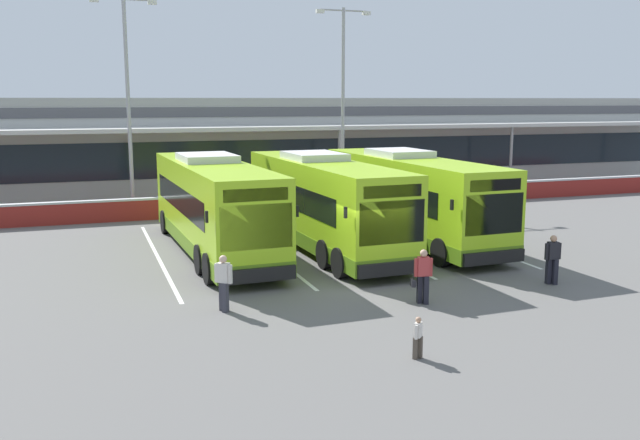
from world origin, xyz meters
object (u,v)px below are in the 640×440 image
Objects in this scene: pedestrian_with_handbag at (422,275)px; pedestrian_child at (418,336)px; lamp_post_west at (128,92)px; coach_bus_left_centre at (323,204)px; pedestrian_in_dark_coat at (552,258)px; coach_bus_centre at (409,198)px; lamp_post_centre at (343,93)px; coach_bus_leftmost at (214,207)px; pedestrian_near_bin at (224,281)px.

pedestrian_with_handbag is 4.42m from pedestrian_child.
lamp_post_west is (-4.62, 23.34, 5.75)m from pedestrian_child.
pedestrian_in_dark_coat is (5.14, -7.67, -0.91)m from coach_bus_left_centre.
pedestrian_with_handbag is at bearing -114.13° from coach_bus_centre.
lamp_post_west is at bearing 121.69° from pedestrian_in_dark_coat.
lamp_post_centre is (1.44, 11.50, 4.50)m from coach_bus_centre.
lamp_post_west reaches higher than coach_bus_leftmost.
lamp_post_centre reaches higher than coach_bus_leftmost.
pedestrian_child is at bearing -148.36° from pedestrian_in_dark_coat.
pedestrian_with_handbag is at bearing 61.07° from pedestrian_child.
coach_bus_leftmost is 1.00× the size of coach_bus_left_centre.
pedestrian_near_bin reaches higher than pedestrian_child.
lamp_post_west is 1.00× the size of lamp_post_centre.
pedestrian_near_bin is (-9.43, -7.28, -0.91)m from coach_bus_centre.
pedestrian_child is at bearing -78.81° from lamp_post_west.
coach_bus_left_centre is 7.55× the size of pedestrian_near_bin.
pedestrian_child is 6.15m from pedestrian_near_bin.
coach_bus_centre is 12.43m from lamp_post_centre.
pedestrian_with_handbag is at bearing -174.04° from pedestrian_in_dark_coat.
pedestrian_near_bin is at bearing -98.73° from coach_bus_leftmost.
lamp_post_west reaches higher than pedestrian_in_dark_coat.
lamp_post_centre is at bearing 82.87° from coach_bus_centre.
pedestrian_child is 0.09× the size of lamp_post_centre.
pedestrian_in_dark_coat is 1.00× the size of pedestrian_near_bin.
coach_bus_left_centre is 8.25m from pedestrian_with_handbag.
coach_bus_centre is 1.11× the size of lamp_post_west.
coach_bus_centre is 7.55× the size of pedestrian_with_handbag.
pedestrian_child is (-5.93, -12.33, -1.24)m from coach_bus_centre.
coach_bus_left_centre is 8.91m from pedestrian_near_bin.
pedestrian_near_bin is (-5.45, -6.99, -0.91)m from coach_bus_left_centre.
coach_bus_leftmost and coach_bus_left_centre have the same top height.
coach_bus_left_centre and coach_bus_centre have the same top height.
pedestrian_in_dark_coat is 1.61× the size of pedestrian_child.
lamp_post_west is at bearing 109.10° from pedestrian_with_handbag.
pedestrian_in_dark_coat is at bearing -58.31° from lamp_post_west.
pedestrian_in_dark_coat is 20.20m from lamp_post_centre.
coach_bus_leftmost is at bearing 177.52° from coach_bus_centre.
pedestrian_child is 0.62× the size of pedestrian_near_bin.
lamp_post_west is (-11.71, 18.97, 5.42)m from pedestrian_in_dark_coat.
pedestrian_near_bin is at bearing 176.32° from pedestrian_in_dark_coat.
pedestrian_near_bin is 22.36m from lamp_post_centre.
lamp_post_centre is at bearing 75.31° from pedestrian_with_handbag.
coach_bus_centre is 13.74m from pedestrian_child.
lamp_post_west reaches higher than pedestrian_near_bin.
lamp_post_west is at bearing 120.18° from coach_bus_left_centre.
coach_bus_left_centre is 12.18× the size of pedestrian_child.
coach_bus_centre is 15.90m from lamp_post_west.
coach_bus_centre is at bearing 64.33° from pedestrian_child.
coach_bus_centre reaches higher than pedestrian_child.
pedestrian_near_bin is 19.11m from lamp_post_west.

